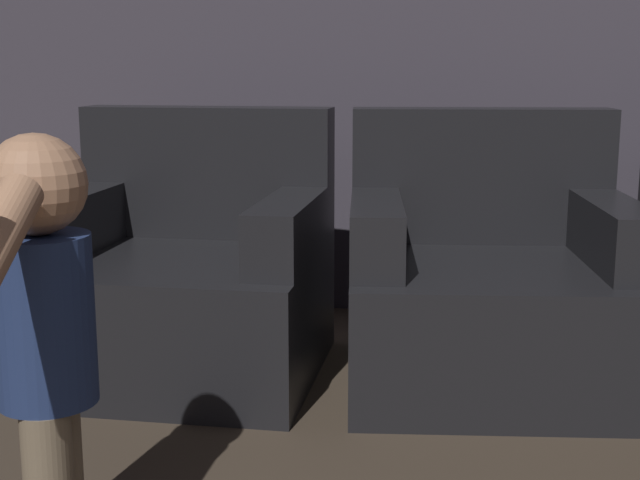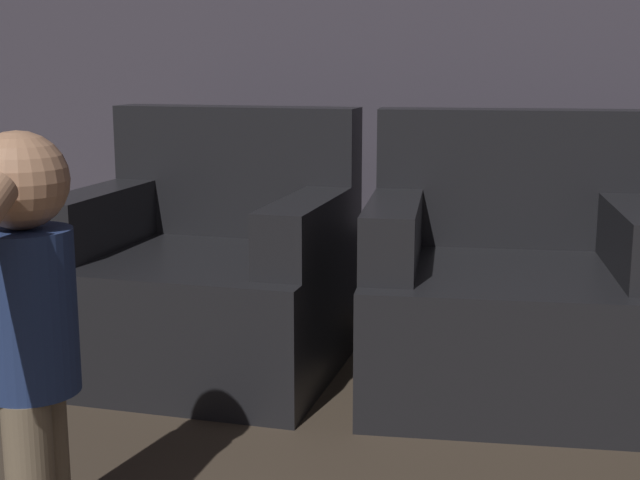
# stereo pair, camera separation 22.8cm
# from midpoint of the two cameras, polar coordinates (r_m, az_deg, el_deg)

# --- Properties ---
(armchair_left) EXTENTS (0.96, 0.90, 0.88)m
(armchair_left) POSITION_cam_midpoint_polar(r_m,az_deg,el_deg) (3.07, -10.67, -2.65)
(armchair_left) COLOR black
(armchair_left) RESTS_ON ground_plane
(armchair_middle) EXTENTS (0.94, 0.89, 0.88)m
(armchair_middle) POSITION_cam_midpoint_polar(r_m,az_deg,el_deg) (2.95, 8.56, -3.14)
(armchair_middle) COLOR black
(armchair_middle) RESTS_ON ground_plane
(person_toddler) EXTENTS (0.20, 0.61, 0.91)m
(person_toddler) POSITION_cam_midpoint_polar(r_m,az_deg,el_deg) (1.89, -20.71, -4.92)
(person_toddler) COLOR brown
(person_toddler) RESTS_ON ground_plane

